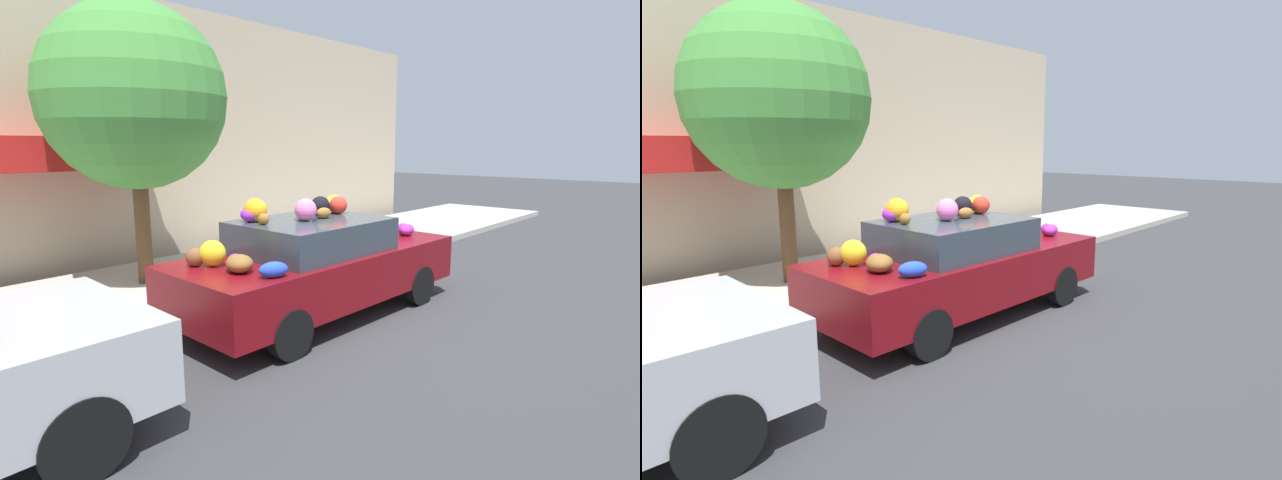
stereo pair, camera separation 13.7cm
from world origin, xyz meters
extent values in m
plane|color=#38383A|center=(0.00, 0.00, 0.00)|extent=(60.00, 60.00, 0.00)
cube|color=#B2ADA3|center=(0.00, 2.70, 0.07)|extent=(24.00, 3.20, 0.14)
cube|color=#C6B293|center=(0.00, 4.95, 2.53)|extent=(18.00, 0.30, 5.06)
cube|color=red|center=(-1.82, 4.35, 2.18)|extent=(3.76, 0.90, 0.55)
cylinder|color=brown|center=(-1.02, 2.88, 1.09)|extent=(0.24, 0.24, 1.91)
sphere|color=#47933D|center=(-1.02, 2.88, 3.02)|extent=(2.78, 2.78, 2.78)
cylinder|color=gold|center=(1.18, 1.61, 0.42)|extent=(0.20, 0.20, 0.55)
sphere|color=gold|center=(1.18, 1.61, 0.75)|extent=(0.18, 0.18, 0.18)
cube|color=maroon|center=(0.00, 0.05, 0.61)|extent=(4.26, 1.76, 0.63)
cube|color=#333D47|center=(-0.17, 0.05, 1.13)|extent=(1.93, 1.51, 0.43)
cylinder|color=black|center=(1.32, 0.79, 0.29)|extent=(0.58, 0.19, 0.58)
cylinder|color=black|center=(1.29, -0.74, 0.29)|extent=(0.58, 0.19, 0.58)
cylinder|color=black|center=(-1.29, 0.84, 0.29)|extent=(0.58, 0.19, 0.58)
cylinder|color=black|center=(-1.32, -0.69, 0.29)|extent=(0.58, 0.19, 0.58)
sphere|color=blue|center=(0.41, 0.42, 1.46)|extent=(0.28, 0.28, 0.22)
sphere|color=brown|center=(1.42, 0.63, 1.01)|extent=(0.22, 0.22, 0.17)
sphere|color=#915E26|center=(-0.86, 0.21, 1.42)|extent=(0.16, 0.16, 0.14)
ellipsoid|color=white|center=(-1.44, -0.03, 0.98)|extent=(0.22, 0.23, 0.13)
sphere|color=brown|center=(-1.68, 0.50, 1.03)|extent=(0.27, 0.27, 0.22)
ellipsoid|color=brown|center=(0.03, 0.01, 1.42)|extent=(0.25, 0.19, 0.15)
sphere|color=blue|center=(1.51, 0.61, 1.04)|extent=(0.25, 0.25, 0.23)
sphere|color=orange|center=(-0.77, 0.47, 1.50)|extent=(0.40, 0.40, 0.30)
ellipsoid|color=purple|center=(1.69, -0.27, 1.01)|extent=(0.34, 0.26, 0.18)
sphere|color=purple|center=(1.71, -0.18, 1.01)|extent=(0.22, 0.22, 0.18)
ellipsoid|color=blue|center=(-1.42, -0.55, 1.01)|extent=(0.37, 0.30, 0.17)
sphere|color=red|center=(0.49, 0.14, 1.47)|extent=(0.36, 0.36, 0.25)
sphere|color=pink|center=(-0.29, 0.04, 1.49)|extent=(0.32, 0.32, 0.29)
sphere|color=yellow|center=(0.63, 0.33, 1.47)|extent=(0.31, 0.31, 0.25)
ellipsoid|color=green|center=(1.15, 0.43, 0.97)|extent=(0.21, 0.23, 0.10)
sphere|color=purple|center=(-1.48, 0.02, 1.02)|extent=(0.19, 0.19, 0.19)
ellipsoid|color=purple|center=(-0.83, 0.51, 1.44)|extent=(0.33, 0.34, 0.19)
sphere|color=red|center=(-1.66, 0.59, 1.01)|extent=(0.25, 0.25, 0.18)
ellipsoid|color=white|center=(-1.35, -0.55, 0.99)|extent=(0.23, 0.21, 0.13)
ellipsoid|color=yellow|center=(-1.55, 0.35, 1.08)|extent=(0.39, 0.41, 0.31)
sphere|color=black|center=(0.19, 0.21, 1.48)|extent=(0.38, 0.38, 0.27)
sphere|color=white|center=(-0.17, 0.20, 1.45)|extent=(0.30, 0.30, 0.21)
ellipsoid|color=brown|center=(-1.52, -0.10, 1.02)|extent=(0.45, 0.48, 0.20)
cylinder|color=black|center=(-3.65, 0.62, 0.32)|extent=(0.65, 0.20, 0.64)
cylinder|color=black|center=(-3.71, -1.05, 0.32)|extent=(0.65, 0.20, 0.64)
camera|label=1|loc=(-4.95, -4.37, 2.34)|focal=28.00mm
camera|label=2|loc=(-4.86, -4.47, 2.34)|focal=28.00mm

